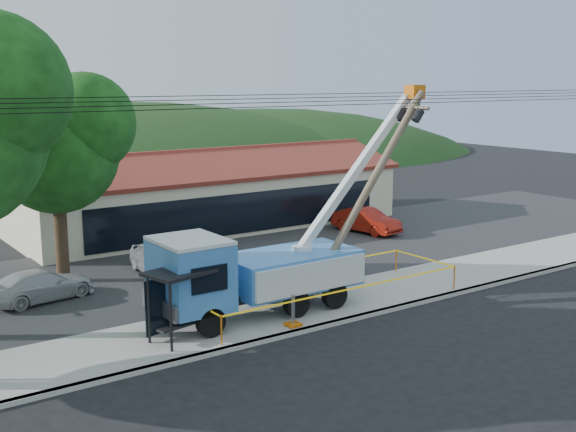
% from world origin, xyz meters
% --- Properties ---
extents(ground, '(120.00, 120.00, 0.00)m').
position_xyz_m(ground, '(0.00, 0.00, 0.00)').
color(ground, black).
rests_on(ground, ground).
extents(curb, '(60.00, 0.25, 0.15)m').
position_xyz_m(curb, '(0.00, 2.10, 0.07)').
color(curb, '#AEACA3').
rests_on(curb, ground).
extents(sidewalk, '(60.00, 4.00, 0.15)m').
position_xyz_m(sidewalk, '(0.00, 4.00, 0.07)').
color(sidewalk, '#AEACA3').
rests_on(sidewalk, ground).
extents(parking_lot, '(60.00, 12.00, 0.10)m').
position_xyz_m(parking_lot, '(0.00, 12.00, 0.05)').
color(parking_lot, '#28282B').
rests_on(parking_lot, ground).
extents(strip_mall, '(22.50, 8.53, 4.67)m').
position_xyz_m(strip_mall, '(4.00, 19.98, 1.88)').
color(strip_mall, beige).
rests_on(strip_mall, ground).
extents(tree_lot, '(6.30, 5.60, 8.94)m').
position_xyz_m(tree_lot, '(-7.00, 13.00, 6.21)').
color(tree_lot, '#332316').
rests_on(tree_lot, ground).
extents(hill_center, '(89.60, 64.00, 32.00)m').
position_xyz_m(hill_center, '(10.00, 55.00, 0.00)').
color(hill_center, '#203B15').
rests_on(hill_center, ground).
extents(hill_east, '(72.80, 52.00, 26.00)m').
position_xyz_m(hill_east, '(30.00, 55.00, 0.00)').
color(hill_east, '#203B15').
rests_on(hill_east, ground).
extents(utility_truck, '(11.76, 4.25, 8.23)m').
position_xyz_m(utility_truck, '(-2.78, 4.40, 1.83)').
color(utility_truck, black).
rests_on(utility_truck, ground).
extents(leaning_pole, '(6.18, 1.72, 8.16)m').
position_xyz_m(leaning_pole, '(2.18, 3.80, 4.54)').
color(leaning_pole, brown).
rests_on(leaning_pole, ground).
extents(bus_shelter, '(2.74, 2.02, 2.38)m').
position_xyz_m(bus_shelter, '(-6.04, 3.73, 1.89)').
color(bus_shelter, black).
rests_on(bus_shelter, ground).
extents(caution_tape, '(11.02, 3.47, 1.00)m').
position_xyz_m(caution_tape, '(0.17, 4.08, 0.90)').
color(caution_tape, '#D7650B').
rests_on(caution_tape, ground).
extents(car_silver, '(1.95, 4.20, 1.39)m').
position_xyz_m(car_silver, '(-3.15, 11.65, 0.00)').
color(car_silver, '#ADB0B5').
rests_on(car_silver, ground).
extents(car_red, '(2.08, 4.32, 1.36)m').
position_xyz_m(car_red, '(10.23, 13.05, 0.00)').
color(car_red, '#9C1C0F').
rests_on(car_red, ground).
extents(car_white, '(4.47, 2.50, 1.22)m').
position_xyz_m(car_white, '(-8.63, 10.73, 0.00)').
color(car_white, silver).
rests_on(car_white, ground).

